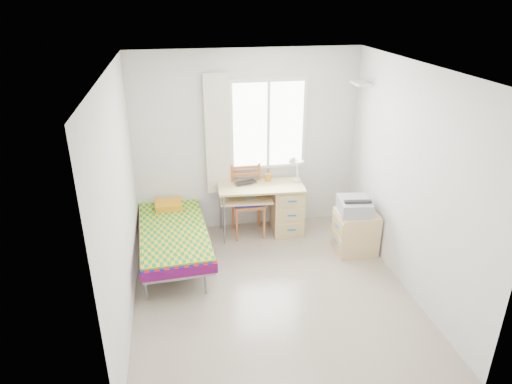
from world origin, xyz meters
TOP-DOWN VIEW (x-y plane):
  - floor at (0.00, 0.00)m, footprint 3.50×3.50m
  - ceiling at (0.00, 0.00)m, footprint 3.50×3.50m
  - wall_back at (0.00, 1.75)m, footprint 3.20×0.00m
  - wall_left at (-1.60, 0.00)m, footprint 0.00×3.50m
  - wall_right at (1.60, 0.00)m, footprint 0.00×3.50m
  - window at (0.30, 1.73)m, footprint 1.10×0.04m
  - curtain at (-0.42, 1.68)m, footprint 0.35×0.05m
  - floating_shelf at (1.49, 1.40)m, footprint 0.20×0.32m
  - bed at (-1.12, 0.99)m, footprint 0.97×1.90m
  - desk at (0.46, 1.44)m, footprint 1.24×0.63m
  - chair at (-0.03, 1.50)m, footprint 0.44×0.44m
  - cabinet at (1.31, 0.71)m, footprint 0.54×0.48m
  - printer at (1.26, 0.73)m, footprint 0.45×0.51m
  - laptop at (-0.04, 1.51)m, footprint 0.37×0.30m
  - pen_cup at (0.28, 1.60)m, footprint 0.09×0.09m
  - task_lamp at (0.62, 1.38)m, footprint 0.23×0.33m
  - book at (-0.10, 1.42)m, footprint 0.19×0.24m

SIDE VIEW (x-z plane):
  - floor at x=0.00m, z-range 0.00..0.00m
  - cabinet at x=1.31m, z-range 0.00..0.58m
  - bed at x=-1.12m, z-range -0.01..0.79m
  - desk at x=0.46m, z-range 0.03..0.79m
  - chair at x=-0.03m, z-range 0.06..1.08m
  - book at x=-0.10m, z-range 0.58..0.60m
  - printer at x=1.26m, z-range 0.58..0.78m
  - laptop at x=-0.04m, z-range 0.75..0.78m
  - pen_cup at x=0.28m, z-range 0.75..0.86m
  - task_lamp at x=0.62m, z-range 0.81..1.24m
  - wall_left at x=-1.60m, z-range -0.45..3.05m
  - wall_right at x=1.60m, z-range -0.45..3.05m
  - wall_back at x=0.00m, z-range -0.30..2.90m
  - curtain at x=-0.42m, z-range 0.60..2.30m
  - window at x=0.30m, z-range 0.90..2.20m
  - floating_shelf at x=1.49m, z-range 2.13..2.17m
  - ceiling at x=0.00m, z-range 2.60..2.60m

